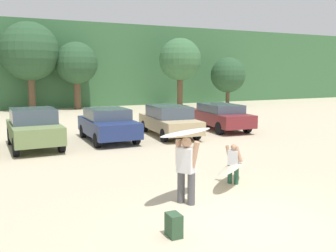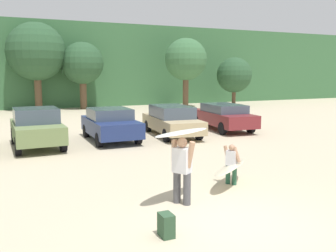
# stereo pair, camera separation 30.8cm
# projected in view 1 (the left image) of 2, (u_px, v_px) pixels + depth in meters

# --- Properties ---
(ground_plane) EXTENTS (120.00, 120.00, 0.00)m
(ground_plane) POSITION_uv_depth(u_px,v_px,m) (246.00, 224.00, 7.58)
(ground_plane) COLOR #C1B293
(hillside_ridge) EXTENTS (108.00, 12.00, 7.59)m
(hillside_ridge) POSITION_uv_depth(u_px,v_px,m) (41.00, 66.00, 36.97)
(hillside_ridge) COLOR #38663D
(hillside_ridge) RESTS_ON ground_plane
(tree_center_right) EXTENTS (4.74, 4.74, 7.18)m
(tree_center_right) POSITION_uv_depth(u_px,v_px,m) (30.00, 52.00, 29.73)
(tree_center_right) COLOR brown
(tree_center_right) RESTS_ON ground_plane
(tree_center_left) EXTENTS (3.56, 3.56, 5.69)m
(tree_center_left) POSITION_uv_depth(u_px,v_px,m) (76.00, 64.00, 31.06)
(tree_center_left) COLOR brown
(tree_center_left) RESTS_ON ground_plane
(tree_left) EXTENTS (3.75, 3.75, 6.16)m
(tree_left) POSITION_uv_depth(u_px,v_px,m) (180.00, 60.00, 32.86)
(tree_left) COLOR brown
(tree_left) RESTS_ON ground_plane
(tree_ridge_back) EXTENTS (3.33, 3.33, 4.55)m
(tree_ridge_back) POSITION_uv_depth(u_px,v_px,m) (228.00, 75.00, 35.20)
(tree_ridge_back) COLOR brown
(tree_ridge_back) RESTS_ON ground_plane
(parked_car_olive_green) EXTENTS (1.97, 3.98, 1.65)m
(parked_car_olive_green) POSITION_uv_depth(u_px,v_px,m) (34.00, 128.00, 15.15)
(parked_car_olive_green) COLOR #6B7F4C
(parked_car_olive_green) RESTS_ON ground_plane
(parked_car_navy) EXTENTS (1.94, 4.10, 1.47)m
(parked_car_navy) POSITION_uv_depth(u_px,v_px,m) (108.00, 124.00, 16.84)
(parked_car_navy) COLOR navy
(parked_car_navy) RESTS_ON ground_plane
(parked_car_tan) EXTENTS (2.19, 4.84, 1.48)m
(parked_car_tan) POSITION_uv_depth(u_px,v_px,m) (169.00, 120.00, 18.23)
(parked_car_tan) COLOR tan
(parked_car_tan) RESTS_ON ground_plane
(parked_car_maroon) EXTENTS (2.19, 4.86, 1.41)m
(parked_car_maroon) POSITION_uv_depth(u_px,v_px,m) (219.00, 116.00, 20.18)
(parked_car_maroon) COLOR maroon
(parked_car_maroon) RESTS_ON ground_plane
(person_adult) EXTENTS (0.47, 0.60, 1.60)m
(person_adult) POSITION_uv_depth(u_px,v_px,m) (186.00, 166.00, 8.65)
(person_adult) COLOR #4C4C51
(person_adult) RESTS_ON ground_plane
(person_child) EXTENTS (0.36, 0.48, 1.13)m
(person_child) POSITION_uv_depth(u_px,v_px,m) (233.00, 161.00, 10.26)
(person_child) COLOR #26593F
(person_child) RESTS_ON ground_plane
(surfboard_white) EXTENTS (1.86, 1.24, 0.11)m
(surfboard_white) POSITION_uv_depth(u_px,v_px,m) (187.00, 132.00, 8.57)
(surfboard_white) COLOR white
(surfboard_cream) EXTENTS (1.95, 1.76, 0.24)m
(surfboard_cream) POSITION_uv_depth(u_px,v_px,m) (233.00, 167.00, 10.12)
(surfboard_cream) COLOR beige
(backpack_dropped) EXTENTS (0.24, 0.34, 0.45)m
(backpack_dropped) POSITION_uv_depth(u_px,v_px,m) (174.00, 225.00, 6.98)
(backpack_dropped) COLOR #2D4C33
(backpack_dropped) RESTS_ON ground_plane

